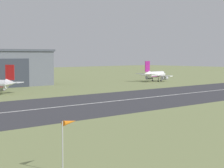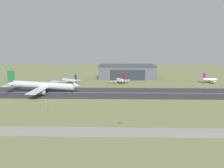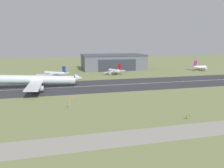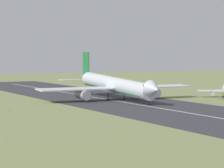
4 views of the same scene
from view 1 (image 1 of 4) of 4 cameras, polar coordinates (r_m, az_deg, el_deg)
runway_strip at (r=116.97m, az=-1.84°, el=-2.48°), size 408.64×40.91×0.06m
runway_centreline at (r=116.97m, az=-1.84°, el=-2.46°), size 367.77×0.70×0.01m
airplane_parked_centre at (r=210.62m, az=5.69°, el=1.22°), size 16.45×18.23×9.87m
windsock_pole at (r=49.06m, az=-5.66°, el=-5.35°), size 2.50×1.08×5.75m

